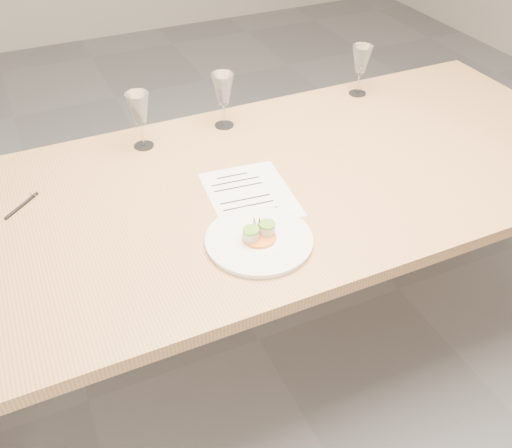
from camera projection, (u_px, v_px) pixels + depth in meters
name	position (u px, v px, depth m)	size (l,w,h in m)	color
ground	(258.00, 340.00, 2.24)	(7.00, 7.00, 0.00)	slate
dining_table	(259.00, 199.00, 1.82)	(2.40, 1.00, 0.75)	tan
dinner_plate	(259.00, 239.00, 1.54)	(0.29, 0.29, 0.08)	white
recipe_sheet	(250.00, 194.00, 1.72)	(0.27, 0.33, 0.00)	white
ballpoint_pen	(22.00, 205.00, 1.67)	(0.11, 0.10, 0.01)	black
wine_glass_1	(139.00, 110.00, 1.86)	(0.08, 0.08, 0.19)	white
wine_glass_2	(223.00, 90.00, 1.97)	(0.08, 0.08, 0.20)	white
wine_glass_3	(361.00, 61.00, 2.17)	(0.08, 0.08, 0.19)	white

